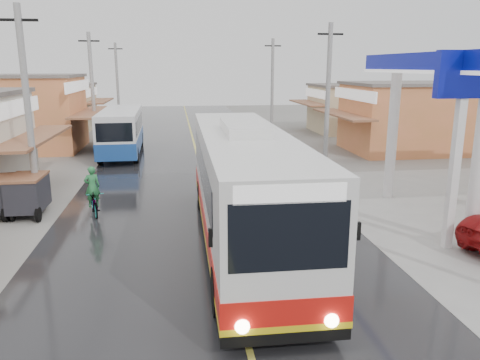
# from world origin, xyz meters

# --- Properties ---
(ground) EXTENTS (120.00, 120.00, 0.00)m
(ground) POSITION_xyz_m (0.00, 0.00, 0.00)
(ground) COLOR slate
(ground) RESTS_ON ground
(road) EXTENTS (12.00, 90.00, 0.02)m
(road) POSITION_xyz_m (0.00, 15.00, 0.01)
(road) COLOR black
(road) RESTS_ON ground
(centre_line) EXTENTS (0.15, 90.00, 0.01)m
(centre_line) POSITION_xyz_m (0.00, 15.00, 0.02)
(centre_line) COLOR #D8CC4C
(centre_line) RESTS_ON road
(utility_poles_left) EXTENTS (1.60, 50.00, 8.00)m
(utility_poles_left) POSITION_xyz_m (-7.00, 16.00, 0.00)
(utility_poles_left) COLOR gray
(utility_poles_left) RESTS_ON ground
(utility_poles_right) EXTENTS (1.60, 36.00, 8.00)m
(utility_poles_right) POSITION_xyz_m (7.00, 15.00, 0.00)
(utility_poles_right) COLOR gray
(utility_poles_right) RESTS_ON ground
(coach_bus) EXTENTS (3.02, 12.89, 4.01)m
(coach_bus) POSITION_xyz_m (0.77, 4.34, 1.93)
(coach_bus) COLOR silver
(coach_bus) RESTS_ON road
(second_bus) EXTENTS (2.56, 8.90, 2.94)m
(second_bus) POSITION_xyz_m (-4.91, 21.35, 1.58)
(second_bus) COLOR silver
(second_bus) RESTS_ON road
(cyclist) EXTENTS (1.11, 1.96, 2.00)m
(cyclist) POSITION_xyz_m (-4.65, 8.19, 0.66)
(cyclist) COLOR black
(cyclist) RESTS_ON ground
(tricycle_near) EXTENTS (1.41, 2.13, 1.61)m
(tricycle_near) POSITION_xyz_m (-7.18, 8.41, 0.92)
(tricycle_near) COLOR #26262D
(tricycle_near) RESTS_ON ground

